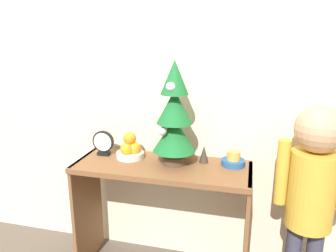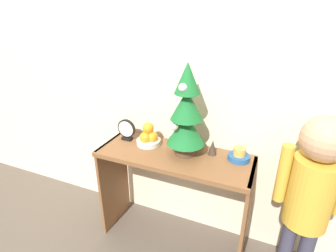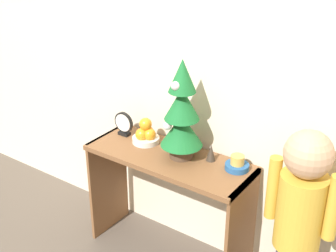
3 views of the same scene
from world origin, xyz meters
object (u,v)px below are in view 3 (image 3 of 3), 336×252
fruit_bowl (146,134)px  desk_clock (124,124)px  figurine (211,152)px  child_figure (301,204)px  singing_bowl (237,164)px  mini_tree (182,113)px

fruit_bowl → desk_clock: fruit_bowl is taller
figurine → child_figure: bearing=-9.9°
fruit_bowl → child_figure: size_ratio=0.15×
child_figure → figurine: bearing=170.1°
singing_bowl → mini_tree: bearing=-170.1°
singing_bowl → desk_clock: size_ratio=0.87×
fruit_bowl → desk_clock: 0.17m
fruit_bowl → figurine: fruit_bowl is taller
figurine → child_figure: size_ratio=0.09×
fruit_bowl → figurine: bearing=4.4°
figurine → singing_bowl: bearing=-0.8°
desk_clock → child_figure: bearing=-3.2°
fruit_bowl → singing_bowl: (0.60, 0.03, -0.02)m
mini_tree → singing_bowl: bearing=9.9°
singing_bowl → fruit_bowl: bearing=-177.0°
mini_tree → singing_bowl: 0.41m
mini_tree → child_figure: mini_tree is taller
singing_bowl → child_figure: 0.42m
child_figure → fruit_bowl: bearing=176.3°
desk_clock → singing_bowl: bearing=2.4°
desk_clock → child_figure: child_figure is taller
figurine → mini_tree: bearing=-159.8°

